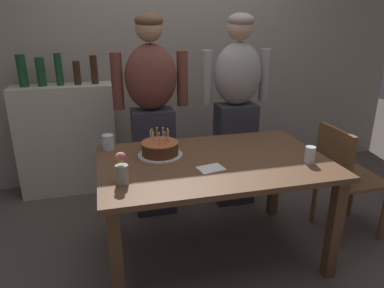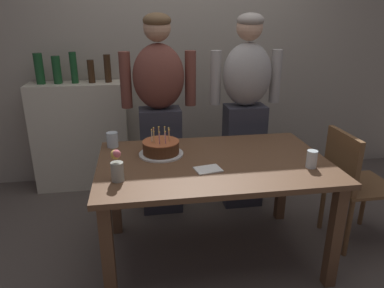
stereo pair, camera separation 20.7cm
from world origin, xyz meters
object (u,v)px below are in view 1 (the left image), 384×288
(flower_vase, at_px, (122,169))
(person_man_bearded, at_px, (152,115))
(water_glass_far, at_px, (310,155))
(water_glass_near, at_px, (108,142))
(dining_chair, at_px, (343,173))
(person_woman_cardigan, at_px, (236,110))
(birthday_cake, at_px, (160,149))
(napkin_stack, at_px, (211,169))

(flower_vase, height_order, person_man_bearded, person_man_bearded)
(water_glass_far, relative_size, person_man_bearded, 0.07)
(water_glass_far, bearing_deg, water_glass_near, 155.14)
(dining_chair, bearing_deg, person_woman_cardigan, 40.69)
(flower_vase, distance_m, dining_chair, 1.69)
(birthday_cake, bearing_deg, water_glass_near, 147.51)
(water_glass_near, distance_m, napkin_stack, 0.79)
(flower_vase, height_order, dining_chair, flower_vase)
(water_glass_far, xyz_separation_m, person_man_bearded, (-0.87, 0.93, 0.08))
(birthday_cake, distance_m, person_man_bearded, 0.58)
(flower_vase, bearing_deg, napkin_stack, 6.69)
(water_glass_near, xyz_separation_m, flower_vase, (0.06, -0.58, 0.04))
(birthday_cake, height_order, water_glass_near, birthday_cake)
(birthday_cake, xyz_separation_m, dining_chair, (1.37, -0.13, -0.27))
(flower_vase, bearing_deg, person_woman_cardigan, 41.94)
(person_woman_cardigan, bearing_deg, birthday_cake, 36.71)
(napkin_stack, xyz_separation_m, person_woman_cardigan, (0.50, 0.87, 0.13))
(birthday_cake, xyz_separation_m, napkin_stack, (0.27, -0.30, -0.04))
(birthday_cake, bearing_deg, person_woman_cardigan, 36.71)
(flower_vase, bearing_deg, water_glass_far, 0.12)
(water_glass_far, relative_size, napkin_stack, 0.70)
(napkin_stack, bearing_deg, person_woman_cardigan, 60.22)
(person_man_bearded, bearing_deg, water_glass_far, 133.10)
(water_glass_near, bearing_deg, dining_chair, -11.45)
(napkin_stack, height_order, flower_vase, flower_vase)
(water_glass_near, distance_m, dining_chair, 1.76)
(flower_vase, xyz_separation_m, person_man_bearded, (0.31, 0.94, 0.04))
(birthday_cake, bearing_deg, dining_chair, -5.51)
(flower_vase, bearing_deg, water_glass_near, 95.59)
(birthday_cake, distance_m, water_glass_far, 0.98)
(napkin_stack, relative_size, flower_vase, 0.83)
(flower_vase, bearing_deg, person_man_bearded, 71.49)
(birthday_cake, bearing_deg, napkin_stack, -48.72)
(napkin_stack, distance_m, person_man_bearded, 0.91)
(water_glass_far, bearing_deg, napkin_stack, 174.58)
(napkin_stack, xyz_separation_m, person_man_bearded, (-0.23, 0.87, 0.13))
(birthday_cake, relative_size, person_man_bearded, 0.18)
(dining_chair, bearing_deg, water_glass_near, 78.55)
(flower_vase, relative_size, dining_chair, 0.22)
(birthday_cake, bearing_deg, person_man_bearded, 86.39)
(water_glass_far, distance_m, person_woman_cardigan, 0.95)
(water_glass_near, relative_size, napkin_stack, 0.69)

